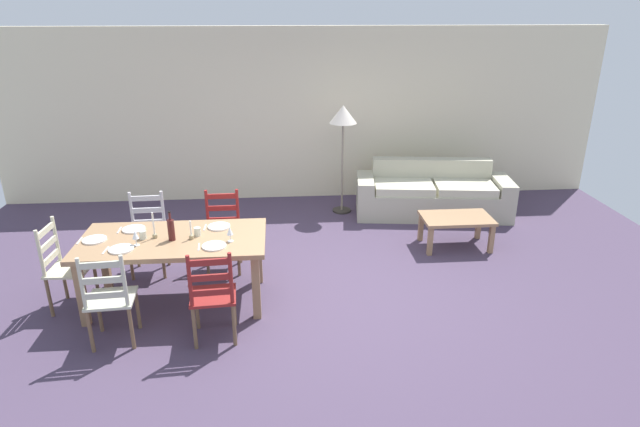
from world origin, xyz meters
name	(u,v)px	position (x,y,z in m)	size (l,w,h in m)	color
ground_plane	(319,293)	(0.00, 0.00, -0.01)	(9.60, 9.60, 0.02)	#46384F
wall_far	(303,115)	(0.00, 3.30, 1.35)	(9.60, 0.16, 2.70)	beige
dining_table	(173,246)	(-1.52, -0.07, 0.66)	(1.90, 0.96, 0.75)	#9C7652
dining_chair_near_left	(110,299)	(-1.99, -0.79, 0.48)	(0.45, 0.43, 0.96)	beige
dining_chair_near_right	(213,296)	(-1.05, -0.81, 0.48)	(0.45, 0.43, 0.96)	maroon
dining_chair_far_left	(148,234)	(-1.97, 0.70, 0.48)	(0.43, 0.42, 0.96)	silver
dining_chair_far_right	(223,231)	(-1.09, 0.70, 0.48)	(0.43, 0.41, 0.96)	maroon
dining_chair_head_west	(64,266)	(-2.64, -0.09, 0.48)	(0.42, 0.44, 0.96)	beige
dinner_plate_near_left	(121,249)	(-1.97, -0.32, 0.76)	(0.24, 0.24, 0.02)	white
fork_near_left	(106,250)	(-2.12, -0.32, 0.75)	(0.02, 0.17, 0.01)	silver
dinner_plate_near_right	(214,246)	(-1.07, -0.32, 0.76)	(0.24, 0.24, 0.02)	white
fork_near_right	(199,247)	(-1.22, -0.32, 0.75)	(0.02, 0.17, 0.01)	silver
dinner_plate_far_left	(134,229)	(-1.97, 0.18, 0.76)	(0.24, 0.24, 0.02)	white
fork_far_left	(119,230)	(-2.12, 0.18, 0.75)	(0.02, 0.17, 0.01)	silver
dinner_plate_far_right	(219,227)	(-1.07, 0.18, 0.76)	(0.24, 0.24, 0.02)	white
fork_far_right	(205,227)	(-1.22, 0.18, 0.75)	(0.02, 0.17, 0.01)	silver
dinner_plate_head_west	(95,240)	(-2.30, -0.07, 0.76)	(0.24, 0.24, 0.02)	white
fork_head_west	(79,241)	(-2.45, -0.07, 0.75)	(0.02, 0.17, 0.01)	silver
wine_bottle	(171,229)	(-1.52, -0.12, 0.87)	(0.07, 0.07, 0.32)	#471919
wine_glass_near_left	(135,235)	(-1.85, -0.22, 0.86)	(0.06, 0.06, 0.16)	white
wine_glass_near_right	(230,231)	(-0.92, -0.20, 0.86)	(0.06, 0.06, 0.16)	white
coffee_cup_primary	(197,232)	(-1.27, -0.03, 0.80)	(0.07, 0.07, 0.09)	beige
coffee_cup_secondary	(143,235)	(-1.82, -0.07, 0.80)	(0.07, 0.07, 0.09)	beige
candle_tall	(154,231)	(-1.70, -0.05, 0.83)	(0.05, 0.05, 0.28)	#998C66
candle_short	(191,234)	(-1.32, -0.11, 0.80)	(0.05, 0.05, 0.20)	#998C66
couch	(432,195)	(1.90, 2.29, 0.29)	(2.36, 1.07, 0.80)	#B3AE94
coffee_table	(456,221)	(1.88, 1.08, 0.36)	(0.90, 0.56, 0.42)	#9C7652
standing_lamp	(343,121)	(0.55, 2.48, 1.41)	(0.40, 0.40, 1.64)	#332D28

